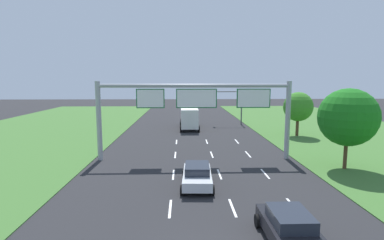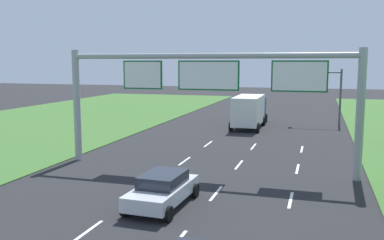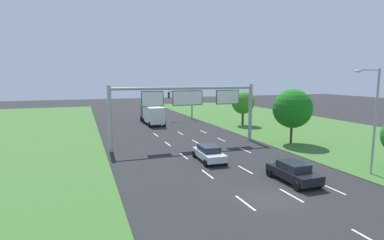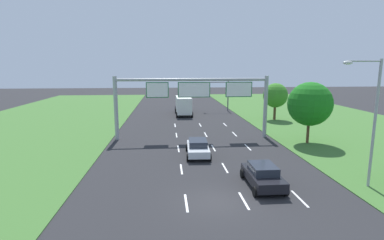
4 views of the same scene
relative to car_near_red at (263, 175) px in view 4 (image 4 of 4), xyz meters
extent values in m
plane|color=#262628|center=(-3.59, -2.14, -0.77)|extent=(200.00, 200.00, 0.00)
cube|color=white|center=(-5.34, -2.14, -0.77)|extent=(0.14, 2.40, 0.01)
cube|color=white|center=(-5.34, 3.86, -0.77)|extent=(0.14, 2.40, 0.01)
cube|color=white|center=(-5.34, 9.86, -0.77)|extent=(0.14, 2.40, 0.01)
cube|color=white|center=(-5.34, 15.86, -0.77)|extent=(0.14, 2.40, 0.01)
cube|color=white|center=(-5.34, 21.86, -0.77)|extent=(0.14, 2.40, 0.01)
cube|color=white|center=(-1.84, -2.14, -0.77)|extent=(0.14, 2.40, 0.01)
cube|color=white|center=(-1.84, 3.86, -0.77)|extent=(0.14, 2.40, 0.01)
cube|color=white|center=(-1.84, 9.86, -0.77)|extent=(0.14, 2.40, 0.01)
cube|color=white|center=(-1.84, 15.86, -0.77)|extent=(0.14, 2.40, 0.01)
cube|color=white|center=(-1.84, 21.86, -0.77)|extent=(0.14, 2.40, 0.01)
cube|color=white|center=(1.66, -2.14, -0.77)|extent=(0.14, 2.40, 0.01)
cube|color=white|center=(1.66, 3.86, -0.77)|extent=(0.14, 2.40, 0.01)
cube|color=white|center=(1.66, 9.86, -0.77)|extent=(0.14, 2.40, 0.01)
cube|color=white|center=(1.66, 15.86, -0.77)|extent=(0.14, 2.40, 0.01)
cube|color=white|center=(1.66, 21.86, -0.77)|extent=(0.14, 2.40, 0.01)
cube|color=black|center=(0.00, -0.01, -0.13)|extent=(1.95, 4.34, 0.64)
cube|color=#232833|center=(0.00, 0.02, 0.46)|extent=(1.60, 2.18, 0.54)
cylinder|color=black|center=(-0.99, 1.61, -0.45)|extent=(0.22, 0.64, 0.64)
cylinder|color=black|center=(0.99, 1.61, -0.45)|extent=(0.22, 0.64, 0.64)
cylinder|color=black|center=(-0.99, -1.62, -0.45)|extent=(0.22, 0.64, 0.64)
cylinder|color=black|center=(0.99, -1.63, -0.45)|extent=(0.22, 0.64, 0.64)
cube|color=silver|center=(-3.66, 7.41, -0.15)|extent=(2.06, 4.47, 0.61)
cube|color=#232833|center=(-3.65, 7.50, 0.42)|extent=(1.71, 2.35, 0.52)
cylinder|color=black|center=(-4.54, 9.09, -0.45)|extent=(0.25, 0.65, 0.64)
cylinder|color=black|center=(-2.63, 9.01, -0.45)|extent=(0.25, 0.65, 0.64)
cylinder|color=black|center=(-4.69, 5.81, -0.45)|extent=(0.25, 0.65, 0.64)
cylinder|color=black|center=(-2.77, 5.72, -0.45)|extent=(0.25, 0.65, 0.64)
cube|color=navy|center=(-3.71, 34.75, 0.78)|extent=(2.22, 2.12, 2.20)
cube|color=silver|center=(-3.67, 30.59, 0.99)|extent=(2.42, 5.95, 2.62)
cylinder|color=black|center=(-4.84, 35.24, -0.32)|extent=(0.29, 0.90, 0.90)
cylinder|color=black|center=(-2.58, 35.26, -0.32)|extent=(0.29, 0.90, 0.90)
cylinder|color=black|center=(-4.90, 32.94, -0.32)|extent=(0.29, 0.90, 0.90)
cylinder|color=black|center=(-2.48, 32.96, -0.32)|extent=(0.29, 0.90, 0.90)
cylinder|color=black|center=(-4.85, 28.21, -0.32)|extent=(0.29, 0.90, 0.90)
cylinder|color=black|center=(-2.43, 28.24, -0.32)|extent=(0.29, 0.90, 0.90)
cylinder|color=#9EA0A5|center=(-11.99, 14.26, 2.73)|extent=(0.44, 0.44, 7.00)
cylinder|color=#9EA0A5|center=(4.81, 14.26, 2.73)|extent=(0.44, 0.44, 7.00)
cylinder|color=#9EA0A5|center=(-3.59, 14.26, 5.83)|extent=(16.80, 0.32, 0.32)
cube|color=#0C5B28|center=(-7.44, 14.26, 4.72)|extent=(2.46, 0.12, 1.70)
cube|color=white|center=(-7.44, 14.20, 4.72)|extent=(2.30, 0.01, 1.54)
cube|color=#0C5B28|center=(-3.39, 14.26, 4.72)|extent=(3.58, 0.12, 1.70)
cube|color=white|center=(-3.39, 14.20, 4.72)|extent=(3.42, 0.01, 1.54)
cube|color=#0C5B28|center=(1.66, 14.26, 4.72)|extent=(2.99, 0.12, 1.70)
cube|color=white|center=(1.66, 14.20, 4.72)|extent=(2.83, 0.01, 1.54)
cylinder|color=#47494F|center=(4.72, 34.91, 2.03)|extent=(0.20, 0.20, 5.60)
cylinder|color=#47494F|center=(2.47, 34.91, 4.48)|extent=(4.50, 0.14, 0.14)
cube|color=black|center=(0.22, 34.91, 3.83)|extent=(0.32, 0.36, 1.10)
sphere|color=red|center=(0.22, 34.71, 4.20)|extent=(0.22, 0.22, 0.22)
sphere|color=orange|center=(0.22, 34.71, 3.83)|extent=(0.22, 0.22, 0.22)
sphere|color=green|center=(0.22, 34.71, 3.46)|extent=(0.22, 0.22, 0.22)
cylinder|color=#9EA0A5|center=(7.06, -0.75, 3.48)|extent=(0.18, 0.18, 8.50)
cylinder|color=#9EA0A5|center=(5.96, -0.75, 7.58)|extent=(2.20, 0.10, 0.10)
ellipsoid|color=silver|center=(4.86, -0.75, 7.48)|extent=(0.64, 0.32, 0.24)
cylinder|color=#513823|center=(8.34, 10.81, 0.48)|extent=(0.29, 0.29, 2.50)
sphere|color=#196D19|center=(8.34, 10.81, 3.44)|extent=(4.55, 4.55, 4.55)
cylinder|color=#513823|center=(9.89, 24.92, 0.42)|extent=(0.37, 0.37, 2.39)
sphere|color=#347C23|center=(9.89, 24.92, 2.99)|extent=(3.66, 3.66, 3.66)
camera|label=1|loc=(-4.62, -12.03, 6.37)|focal=28.00mm
camera|label=2|loc=(2.75, -9.47, 5.46)|focal=40.00mm
camera|label=3|loc=(-14.59, -17.70, 6.97)|focal=28.00mm
camera|label=4|loc=(-6.39, -18.80, 7.23)|focal=28.00mm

